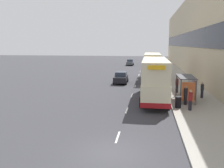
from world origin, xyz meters
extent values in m
plane|color=#38383D|center=(0.00, 0.00, 0.00)|extent=(220.00, 220.00, 0.00)
cube|color=#A39E93|center=(6.50, 38.50, 0.07)|extent=(5.00, 93.00, 0.14)
cube|color=#C6B793|center=(10.50, 38.50, 7.44)|extent=(3.00, 93.00, 14.87)
cube|color=black|center=(8.96, 38.50, 6.69)|extent=(0.12, 89.28, 2.68)
cube|color=silver|center=(0.00, 2.39, 0.01)|extent=(0.12, 2.00, 0.01)
cube|color=silver|center=(0.00, 8.90, 0.01)|extent=(0.12, 2.00, 0.01)
cube|color=silver|center=(0.00, 15.41, 0.01)|extent=(0.12, 2.00, 0.01)
cube|color=silver|center=(0.00, 21.93, 0.01)|extent=(0.12, 2.00, 0.01)
cube|color=silver|center=(0.00, 28.44, 0.01)|extent=(0.12, 2.00, 0.01)
cube|color=silver|center=(0.00, 34.95, 0.01)|extent=(0.12, 2.00, 0.01)
cube|color=silver|center=(0.00, 41.46, 0.01)|extent=(0.12, 2.00, 0.01)
cube|color=#4C4C51|center=(5.60, 13.29, 2.58)|extent=(1.60, 4.20, 0.08)
cylinder|color=#4C4C51|center=(4.90, 11.29, 1.34)|extent=(0.10, 0.10, 2.40)
cylinder|color=#4C4C51|center=(4.90, 15.29, 1.34)|extent=(0.10, 0.10, 2.40)
cylinder|color=#4C4C51|center=(6.30, 11.29, 1.34)|extent=(0.10, 0.10, 2.40)
cylinder|color=#4C4C51|center=(6.30, 15.29, 1.34)|extent=(0.10, 0.10, 2.40)
cube|color=#99A8B2|center=(6.27, 13.29, 1.46)|extent=(0.04, 3.68, 1.92)
cube|color=#D86633|center=(5.60, 11.35, 1.39)|extent=(1.19, 0.10, 1.82)
cube|color=maroon|center=(5.85, 13.29, 0.59)|extent=(0.36, 2.80, 0.08)
cube|color=beige|center=(2.48, 13.70, 1.43)|extent=(2.55, 11.33, 1.85)
cube|color=beige|center=(2.48, 13.70, 3.33)|extent=(2.50, 10.99, 1.95)
cube|color=maroon|center=(2.48, 13.70, 0.72)|extent=(2.58, 11.38, 0.45)
cube|color=#2D3847|center=(2.48, 13.70, 1.79)|extent=(2.58, 10.65, 0.81)
cube|color=#2D3847|center=(2.48, 13.70, 3.23)|extent=(2.55, 10.65, 0.94)
cube|color=yellow|center=(2.48, 8.06, 3.95)|extent=(1.40, 0.08, 0.36)
cylinder|color=black|center=(1.20, 17.55, 0.50)|extent=(0.30, 1.00, 1.00)
cylinder|color=black|center=(3.75, 17.55, 0.50)|extent=(0.30, 1.00, 1.00)
cylinder|color=black|center=(1.20, 10.19, 0.50)|extent=(0.30, 1.00, 1.00)
cylinder|color=black|center=(3.75, 10.19, 0.50)|extent=(0.30, 1.00, 1.00)
cube|color=beige|center=(2.36, 28.73, 1.43)|extent=(2.55, 11.08, 1.85)
cube|color=beige|center=(2.36, 28.73, 3.33)|extent=(2.50, 10.74, 1.95)
cube|color=maroon|center=(2.36, 28.73, 0.72)|extent=(2.58, 11.13, 0.45)
cube|color=#2D3847|center=(2.36, 28.73, 1.79)|extent=(2.58, 10.41, 0.81)
cube|color=#2D3847|center=(2.36, 28.73, 3.23)|extent=(2.55, 10.41, 0.94)
cube|color=yellow|center=(2.36, 23.21, 3.95)|extent=(1.40, 0.08, 0.36)
cylinder|color=black|center=(1.08, 32.49, 0.50)|extent=(0.30, 1.00, 1.00)
cylinder|color=black|center=(3.63, 32.49, 0.50)|extent=(0.30, 1.00, 1.00)
cylinder|color=black|center=(1.08, 25.29, 0.50)|extent=(0.30, 1.00, 1.00)
cylinder|color=black|center=(3.63, 25.29, 0.50)|extent=(0.30, 1.00, 1.00)
cube|color=#4C5156|center=(-3.35, 56.32, 0.68)|extent=(1.73, 4.36, 0.75)
cube|color=#2D3847|center=(-3.35, 56.54, 1.36)|extent=(1.53, 2.10, 0.61)
cylinder|color=black|center=(-2.48, 54.96, 0.30)|extent=(0.20, 0.60, 0.60)
cylinder|color=black|center=(-4.22, 54.96, 0.30)|extent=(0.20, 0.60, 0.60)
cylinder|color=black|center=(-2.48, 57.67, 0.30)|extent=(0.20, 0.60, 0.60)
cylinder|color=black|center=(-4.22, 57.67, 0.30)|extent=(0.20, 0.60, 0.60)
cube|color=black|center=(-2.27, 24.28, 0.69)|extent=(1.82, 4.35, 0.78)
cube|color=#2D3847|center=(-2.27, 24.50, 1.40)|extent=(1.61, 2.09, 0.64)
cylinder|color=black|center=(-1.36, 22.93, 0.30)|extent=(0.20, 0.60, 0.60)
cylinder|color=black|center=(-3.19, 22.93, 0.30)|extent=(0.20, 0.60, 0.60)
cylinder|color=black|center=(-1.36, 25.63, 0.30)|extent=(0.20, 0.60, 0.60)
cylinder|color=black|center=(-3.19, 25.63, 0.30)|extent=(0.20, 0.60, 0.60)
cube|color=#4C5156|center=(2.33, 56.19, 0.70)|extent=(1.70, 4.35, 0.80)
cube|color=#2D3847|center=(2.33, 55.97, 1.42)|extent=(1.50, 2.09, 0.65)
cylinder|color=black|center=(1.48, 57.53, 0.30)|extent=(0.20, 0.60, 0.60)
cylinder|color=black|center=(3.18, 57.53, 0.30)|extent=(0.20, 0.60, 0.60)
cylinder|color=black|center=(1.48, 54.84, 0.30)|extent=(0.20, 0.60, 0.60)
cylinder|color=black|center=(3.18, 54.84, 0.30)|extent=(0.20, 0.60, 0.60)
cylinder|color=#23232D|center=(5.36, 11.31, 0.57)|extent=(0.30, 0.30, 0.87)
cylinder|color=#26262D|center=(5.36, 11.31, 1.37)|extent=(0.36, 0.36, 0.72)
sphere|color=tan|center=(5.36, 11.31, 1.84)|extent=(0.23, 0.23, 0.23)
cylinder|color=#23232D|center=(5.19, 17.31, 0.58)|extent=(0.30, 0.30, 0.88)
cylinder|color=maroon|center=(5.19, 17.31, 1.39)|extent=(0.37, 0.37, 0.73)
sphere|color=tan|center=(5.19, 17.31, 1.88)|extent=(0.24, 0.24, 0.24)
cylinder|color=#23232D|center=(7.53, 14.62, 0.55)|extent=(0.28, 0.28, 0.81)
cylinder|color=#26262D|center=(7.53, 14.62, 1.29)|extent=(0.34, 0.34, 0.68)
sphere|color=tan|center=(7.53, 14.62, 1.74)|extent=(0.22, 0.22, 0.22)
cylinder|color=#23232D|center=(5.49, 9.30, 0.57)|extent=(0.29, 0.29, 0.86)
cylinder|color=maroon|center=(5.49, 9.30, 1.35)|extent=(0.36, 0.36, 0.71)
sphere|color=tan|center=(5.49, 9.30, 1.83)|extent=(0.23, 0.23, 0.23)
cylinder|color=black|center=(4.55, 9.98, 0.61)|extent=(0.52, 0.52, 0.95)
cylinder|color=#2D2D33|center=(4.55, 9.98, 1.14)|extent=(0.55, 0.55, 0.10)
camera|label=1|loc=(1.87, -12.62, 5.86)|focal=40.00mm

